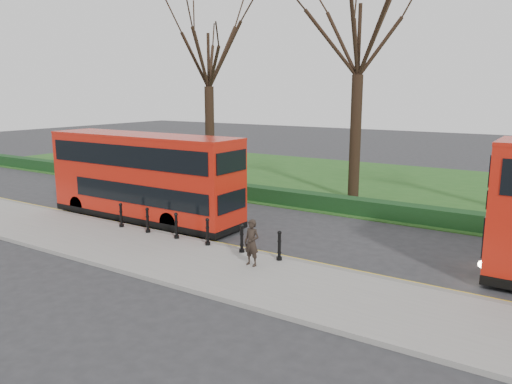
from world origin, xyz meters
The scene contains 12 objects.
ground centered at (0.00, 0.00, 0.00)m, with size 120.00×120.00×0.00m, color #28282B.
pavement centered at (0.00, -3.00, 0.07)m, with size 60.00×4.00×0.15m, color gray.
kerb centered at (0.00, -1.00, 0.07)m, with size 60.00×0.25×0.16m, color slate.
grass_verge centered at (0.00, 15.00, 0.03)m, with size 60.00×18.00×0.06m, color #1F4D19.
hedge centered at (0.00, 6.80, 0.40)m, with size 60.00×0.90×0.80m, color black.
yellow_line_outer centered at (0.00, -0.70, 0.01)m, with size 60.00×0.10×0.01m, color yellow.
yellow_line_inner centered at (0.00, -0.50, 0.01)m, with size 60.00×0.10×0.01m, color yellow.
tree_left centered at (-8.00, 10.00, 8.16)m, with size 7.19×7.19×11.23m.
tree_mid centered at (2.00, 10.00, 8.91)m, with size 7.84×7.84×12.26m.
bollard_row centered at (-0.01, -1.35, 0.65)m, with size 8.02×0.15×1.00m.
bus_lead centered at (-4.38, 0.46, 2.00)m, with size 9.99×2.30×3.97m.
pedestrian centered at (3.43, -2.32, 0.94)m, with size 0.58×0.38×1.58m, color black.
Camera 1 is at (12.23, -15.58, 5.90)m, focal length 35.00 mm.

